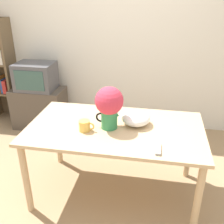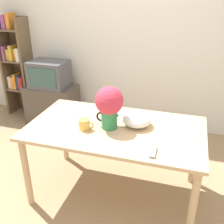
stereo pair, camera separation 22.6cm
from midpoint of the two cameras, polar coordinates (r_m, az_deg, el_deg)
name	(u,v)px [view 1 (the left image)]	position (r m, az deg, el deg)	size (l,w,h in m)	color
ground_plane	(91,204)	(2.67, -7.17, -19.25)	(12.00, 12.00, 0.00)	#9E7F5B
wall_back	(121,35)	(3.66, 0.08, 16.39)	(8.00, 0.05, 2.60)	silver
table	(115,135)	(2.39, -2.03, -5.16)	(1.57, 0.89, 0.74)	tan
flower_vase	(109,105)	(2.24, -3.52, 1.53)	(0.25, 0.25, 0.38)	#2D844C
coffee_mug	(85,126)	(2.29, -8.78, -3.06)	(0.13, 0.10, 0.10)	gold
white_bowl	(136,118)	(2.36, 2.52, -1.41)	(0.26, 0.26, 0.13)	white
remote_control	(158,149)	(2.03, 6.84, -8.10)	(0.04, 0.16, 0.02)	#999999
tv_stand	(40,108)	(3.99, -17.02, 0.85)	(0.73, 0.41, 0.58)	#4C4238
tv_set	(36,76)	(3.82, -17.94, 7.37)	(0.52, 0.40, 0.37)	#4C4C51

